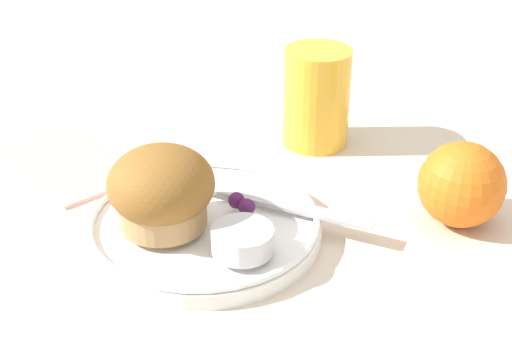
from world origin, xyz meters
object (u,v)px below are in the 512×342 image
at_px(orange_fruit, 462,185).
at_px(juice_glass, 317,97).
at_px(muffin, 162,190).
at_px(butter_knife, 268,201).

height_order(orange_fruit, juice_glass, juice_glass).
height_order(muffin, butter_knife, muffin).
bearing_deg(orange_fruit, muffin, -122.54).
bearing_deg(muffin, orange_fruit, 57.46).
distance_m(muffin, orange_fruit, 0.27).
distance_m(butter_knife, juice_glass, 0.17).
xyz_separation_m(orange_fruit, juice_glass, (-0.20, 0.01, 0.01)).
bearing_deg(juice_glass, orange_fruit, -3.43).
relative_size(muffin, juice_glass, 0.85).
bearing_deg(juice_glass, muffin, -76.55).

